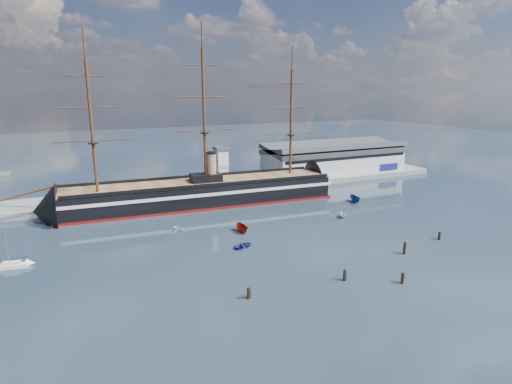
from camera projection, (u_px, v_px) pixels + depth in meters
name	position (u px, v px, depth m)	size (l,w,h in m)	color
ground	(252.00, 217.00, 128.99)	(600.00, 600.00, 0.00)	#152330
quay	(236.00, 189.00, 164.73)	(180.00, 18.00, 2.00)	slate
warehouse	(334.00, 158.00, 186.24)	(63.00, 21.00, 11.60)	#B7BABC
quay_tower	(222.00, 166.00, 156.86)	(5.00, 5.00, 15.00)	silver
warship	(196.00, 193.00, 140.91)	(113.37, 21.93, 53.94)	black
sailboat	(12.00, 265.00, 92.58)	(6.89, 3.46, 10.58)	white
motorboat_a	(242.00, 232.00, 115.49)	(6.72, 2.47, 2.69)	maroon
motorboat_b	(244.00, 247.00, 104.58)	(3.15, 1.26, 1.47)	navy
motorboat_c	(343.00, 217.00, 128.49)	(5.13, 1.88, 2.05)	silver
motorboat_d	(178.00, 231.00, 116.29)	(6.00, 2.60, 2.20)	white
motorboat_f	(355.00, 202.00, 145.44)	(7.07, 2.59, 2.83)	navy
piling_near_left	(249.00, 299.00, 79.30)	(0.64, 0.64, 2.96)	black
piling_near_mid	(402.00, 283.00, 85.41)	(0.64, 0.64, 3.02)	black
piling_near_right	(404.00, 254.00, 100.47)	(0.64, 0.64, 3.78)	black
piling_far_right	(439.00, 240.00, 109.91)	(0.64, 0.64, 2.84)	black
piling_extra	(344.00, 281.00, 86.67)	(0.64, 0.64, 3.16)	black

